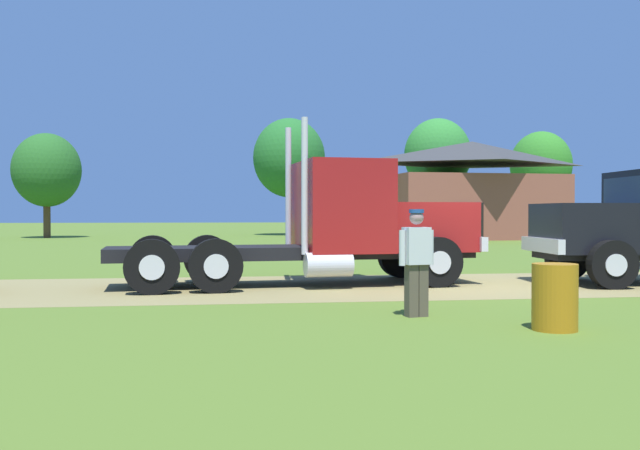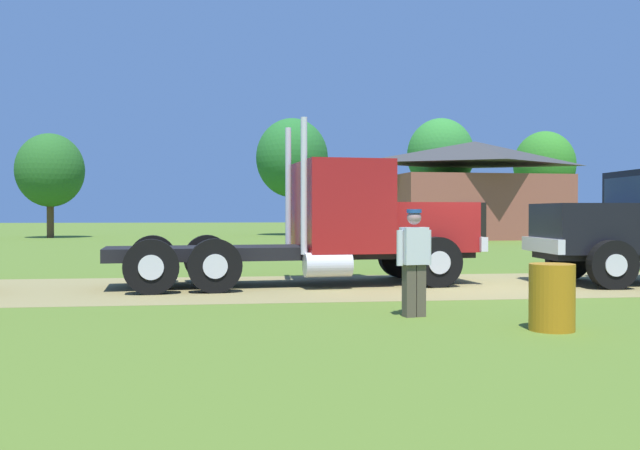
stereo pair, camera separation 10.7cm
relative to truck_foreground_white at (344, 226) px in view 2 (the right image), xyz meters
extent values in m
plane|color=#526E24|center=(2.72, -0.60, -1.32)|extent=(200.00, 200.00, 0.00)
cube|color=olive|center=(2.72, -0.60, -1.32)|extent=(120.00, 5.32, 0.01)
cube|color=black|center=(-1.18, -0.10, -0.58)|extent=(8.24, 2.33, 0.28)
cube|color=maroon|center=(1.87, 0.19, -0.02)|extent=(2.19, 2.26, 1.12)
cube|color=silver|center=(2.92, 0.28, -0.40)|extent=(0.37, 2.29, 0.32)
cube|color=maroon|center=(-0.06, 0.01, 0.44)|extent=(2.08, 2.55, 2.04)
cube|color=#2D3D4C|center=(0.89, 0.10, 0.85)|extent=(0.22, 1.99, 0.90)
cylinder|color=silver|center=(-1.19, 0.85, 0.87)|extent=(0.14, 0.14, 2.90)
cylinder|color=silver|center=(-1.02, -1.03, 0.87)|extent=(0.14, 0.14, 2.90)
cylinder|color=silver|center=(-0.52, -1.08, -0.80)|extent=(1.04, 0.61, 0.52)
cylinder|color=black|center=(1.66, 1.37, -0.77)|extent=(1.12, 0.40, 1.10)
cylinder|color=silver|center=(1.65, 1.53, -0.77)|extent=(0.50, 0.09, 0.49)
cylinder|color=black|center=(1.88, -1.01, -0.77)|extent=(1.12, 0.40, 1.10)
cylinder|color=silver|center=(1.89, -1.17, -0.77)|extent=(0.50, 0.09, 0.49)
cylinder|color=black|center=(-4.34, 0.81, -0.77)|extent=(1.12, 0.40, 1.10)
cylinder|color=silver|center=(-4.36, 0.97, -0.77)|extent=(0.50, 0.09, 0.49)
cylinder|color=black|center=(-4.12, -1.57, -0.77)|extent=(1.12, 0.40, 1.10)
cylinder|color=silver|center=(-4.11, -1.73, -0.77)|extent=(0.50, 0.09, 0.49)
cylinder|color=black|center=(-3.10, 0.93, -0.77)|extent=(1.12, 0.40, 1.10)
cylinder|color=silver|center=(-3.11, 1.09, -0.77)|extent=(0.50, 0.09, 0.49)
cylinder|color=black|center=(-2.88, -1.45, -0.77)|extent=(1.12, 0.40, 1.10)
cylinder|color=silver|center=(-2.86, -1.61, -0.77)|extent=(0.50, 0.09, 0.49)
cube|color=black|center=(5.42, -0.75, -0.05)|extent=(2.00, 2.08, 1.12)
cube|color=silver|center=(4.43, -0.69, -0.43)|extent=(0.29, 2.16, 0.32)
cube|color=#2D3D4C|center=(6.34, -0.81, 0.70)|extent=(0.15, 1.87, 0.82)
cylinder|color=black|center=(5.45, -1.88, -0.80)|extent=(1.06, 0.36, 1.04)
cylinder|color=silver|center=(5.44, -2.04, -0.80)|extent=(0.47, 0.07, 0.47)
cylinder|color=black|center=(5.58, 0.36, -0.80)|extent=(1.06, 0.36, 1.04)
cylinder|color=silver|center=(5.59, 0.52, -0.80)|extent=(0.47, 0.07, 0.47)
cube|color=silver|center=(0.27, -5.13, -0.21)|extent=(0.44, 0.34, 0.58)
sphere|color=#A97C7C|center=(0.27, -5.13, 0.23)|extent=(0.22, 0.22, 0.22)
cylinder|color=#1E478C|center=(0.27, -5.13, 0.33)|extent=(0.23, 0.23, 0.06)
cube|color=brown|center=(0.35, -5.11, -0.91)|extent=(0.19, 0.21, 0.82)
cube|color=brown|center=(0.18, -5.15, -0.91)|extent=(0.19, 0.21, 0.82)
cylinder|color=silver|center=(0.51, -5.08, -0.24)|extent=(0.10, 0.10, 0.55)
cylinder|color=silver|center=(0.03, -5.18, -0.24)|extent=(0.10, 0.10, 0.55)
cylinder|color=#B27214|center=(1.82, -6.63, -0.86)|extent=(0.62, 0.62, 0.92)
cube|color=brown|center=(12.53, 26.20, 0.63)|extent=(10.67, 6.75, 3.91)
pyramid|color=#373737|center=(12.53, 26.20, 4.00)|extent=(11.20, 7.09, 1.41)
cube|color=black|center=(11.18, 23.02, -0.22)|extent=(1.80, 0.17, 2.20)
cylinder|color=#513823|center=(-13.96, 31.23, -0.01)|extent=(0.44, 0.44, 2.63)
ellipsoid|color=#255E21|center=(-13.96, 31.23, 3.02)|extent=(4.28, 4.28, 4.71)
cylinder|color=#513823|center=(1.90, 34.37, 0.42)|extent=(0.44, 0.44, 3.48)
ellipsoid|color=#236827|center=(1.90, 34.37, 4.21)|extent=(5.13, 5.13, 5.64)
cylinder|color=#513823|center=(11.90, 31.31, 0.55)|extent=(0.44, 0.44, 3.75)
ellipsoid|color=#2F7F2E|center=(11.90, 31.31, 4.27)|extent=(4.60, 4.60, 5.06)
cylinder|color=#513823|center=(23.08, 39.10, 0.46)|extent=(0.44, 0.44, 3.55)
ellipsoid|color=#307C24|center=(23.08, 39.10, 4.23)|extent=(4.98, 4.98, 5.47)
camera|label=1|loc=(-2.70, -15.80, 0.31)|focal=39.57mm
camera|label=2|loc=(-2.60, -15.81, 0.31)|focal=39.57mm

